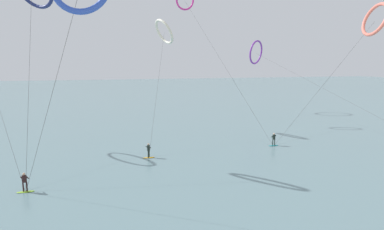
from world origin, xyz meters
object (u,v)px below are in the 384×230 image
Objects in this scene: surfer_teal at (274,140)px; kite_ivory at (164,32)px; surfer_lime at (25,184)px; kite_coral at (375,20)px; kite_magenta at (185,0)px; kite_violet at (256,52)px; surfer_amber at (149,151)px.

kite_ivory reaches higher than surfer_teal.
kite_coral is at bearing 11.05° from surfer_lime.
kite_coral reaches higher than surfer_lime.
surfer_teal is at bearing 100.78° from kite_magenta.
kite_coral is at bearing -137.75° from kite_ivory.
surfer_lime is 28.69m from surfer_teal.
kite_violet is (38.96, 34.79, 12.25)m from surfer_lime.
kite_violet reaches higher than surfer_teal.
kite_violet is at bearing -165.29° from kite_magenta.
kite_violet is at bearing -167.87° from kite_coral.
kite_ivory is 29.18m from kite_coral.
surfer_amber is 33.46m from kite_coral.
kite_magenta reaches higher than surfer_lime.
surfer_amber is at bearing 145.76° from kite_ivory.
kite_violet is (11.24, 27.38, 12.25)m from surfer_teal.
surfer_lime is at bearing -27.76° from surfer_amber.
kite_magenta is (21.09, 27.48, 20.77)m from surfer_lime.
kite_coral is (19.84, -21.39, -5.27)m from kite_magenta.
surfer_lime is 0.09× the size of kite_coral.
surfer_teal is 29.63m from kite_magenta.
kite_magenta is (9.81, 20.79, 20.77)m from surfer_amber.
kite_coral is 0.40× the size of kite_violet.
surfer_amber is at bearing 11.49° from kite_violet.
surfer_teal is at bearing -156.37° from kite_ivory.
surfer_teal is 0.10× the size of kite_ivory.
surfer_amber is 16.46m from surfer_teal.
surfer_teal is at bearing -87.51° from kite_coral.
kite_ivory is 26.62m from kite_violet.
kite_magenta is 1.33× the size of kite_ivory.
kite_violet is (17.88, 7.31, -8.52)m from kite_magenta.
surfer_amber is 0.04× the size of kite_violet.
surfer_lime and surfer_teal have the same top height.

